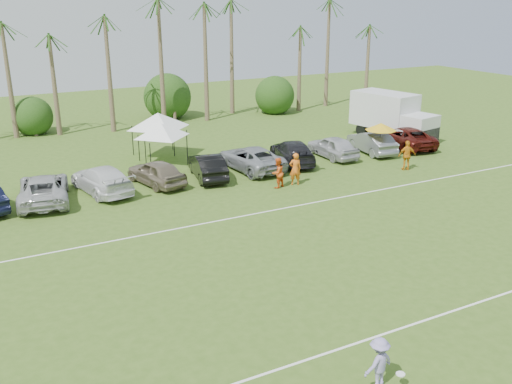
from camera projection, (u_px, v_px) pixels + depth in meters
name	position (u px, v px, depth m)	size (l,w,h in m)	color
ground	(421.00, 369.00, 17.48)	(120.00, 120.00, 0.00)	#3C5A1B
field_lines	(287.00, 265.00, 24.16)	(80.00, 12.10, 0.01)	white
palm_tree_4	(51.00, 41.00, 45.05)	(2.40, 2.40, 8.90)	brown
palm_tree_5	(101.00, 28.00, 46.53)	(2.40, 2.40, 9.90)	brown
palm_tree_6	(148.00, 16.00, 48.02)	(2.40, 2.40, 10.90)	brown
palm_tree_7	(192.00, 5.00, 49.51)	(2.40, 2.40, 11.90)	brown
palm_tree_8	(243.00, 34.00, 52.56)	(2.40, 2.40, 8.90)	brown
palm_tree_9	(290.00, 23.00, 54.48)	(2.40, 2.40, 9.90)	brown
palm_tree_10	(333.00, 13.00, 56.41)	(2.40, 2.40, 10.90)	brown
palm_tree_11	(366.00, 4.00, 57.90)	(2.40, 2.40, 11.90)	brown
bush_tree_1	(32.00, 112.00, 46.85)	(4.00, 4.00, 4.00)	brown
bush_tree_2	(170.00, 100.00, 52.15)	(4.00, 4.00, 4.00)	brown
bush_tree_3	(266.00, 92.00, 56.57)	(4.00, 4.00, 4.00)	brown
sideline_player_a	(295.00, 169.00, 34.22)	(0.72, 0.47, 1.98)	orange
sideline_player_b	(278.00, 173.00, 33.73)	(0.89, 0.69, 1.82)	#E95919
sideline_player_c	(407.00, 155.00, 37.16)	(1.15, 0.48, 1.96)	orange
box_truck	(393.00, 115.00, 45.16)	(3.96, 7.31, 3.57)	silver
canopy_tent_left	(161.00, 123.00, 38.14)	(3.97, 3.97, 3.22)	black
canopy_tent_right	(158.00, 113.00, 39.38)	(4.58, 4.58, 3.71)	black
market_umbrella	(381.00, 127.00, 39.73)	(2.20, 2.20, 2.45)	black
frisbee_player	(379.00, 363.00, 16.44)	(1.23, 0.86, 1.60)	#9388C2
parked_car_2	(43.00, 189.00, 31.41)	(2.57, 5.57, 1.55)	#B3B3B3
parked_car_3	(102.00, 179.00, 32.98)	(2.17, 5.33, 1.55)	white
parked_car_4	(156.00, 172.00, 34.30)	(1.83, 4.54, 1.55)	#796C57
parked_car_5	(207.00, 166.00, 35.56)	(1.64, 4.70, 1.55)	black
parked_car_6	(251.00, 158.00, 37.31)	(2.57, 5.57, 1.55)	#909498
parked_car_7	(292.00, 152.00, 38.82)	(2.17, 5.33, 1.55)	black
parked_car_8	(333.00, 147.00, 40.16)	(1.83, 4.54, 1.55)	#B8B8BC
parked_car_9	(372.00, 142.00, 41.37)	(1.64, 4.70, 1.55)	slate
parked_car_10	(405.00, 137.00, 42.89)	(2.57, 5.57, 1.55)	#4A110C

